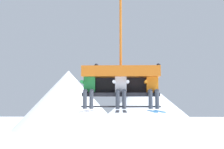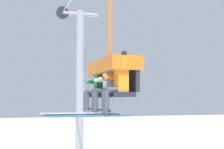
{
  "view_description": "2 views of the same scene",
  "coord_description": "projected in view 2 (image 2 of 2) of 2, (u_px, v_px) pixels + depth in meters",
  "views": [
    {
      "loc": [
        0.16,
        -8.71,
        5.31
      ],
      "look_at": [
        -0.07,
        -0.83,
        6.11
      ],
      "focal_mm": 45.0,
      "sensor_mm": 36.0,
      "label": 1
    },
    {
      "loc": [
        7.78,
        -3.08,
        5.43
      ],
      "look_at": [
        0.38,
        -0.81,
        6.01
      ],
      "focal_mm": 55.0,
      "sensor_mm": 36.0,
      "label": 2
    }
  ],
  "objects": [
    {
      "name": "chairlift_chair",
      "position": [
        113.0,
        71.0,
        7.98
      ],
      "size": [
        2.18,
        0.74,
        4.16
      ],
      "color": "#232328"
    },
    {
      "name": "skier_green",
      "position": [
        95.0,
        86.0,
        8.73
      ],
      "size": [
        0.48,
        1.7,
        1.34
      ],
      "color": "#23843D"
    },
    {
      "name": "skier_white",
      "position": [
        104.0,
        86.0,
        7.89
      ],
      "size": [
        0.46,
        1.7,
        1.23
      ],
      "color": "silver"
    },
    {
      "name": "lift_tower_near",
      "position": [
        79.0,
        111.0,
        15.1
      ],
      "size": [
        0.36,
        1.88,
        9.57
      ],
      "color": "gray",
      "rests_on": "ground_plane"
    },
    {
      "name": "skier_orange",
      "position": [
        116.0,
        83.0,
        7.05
      ],
      "size": [
        0.48,
        1.7,
        1.34
      ],
      "color": "orange"
    }
  ]
}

